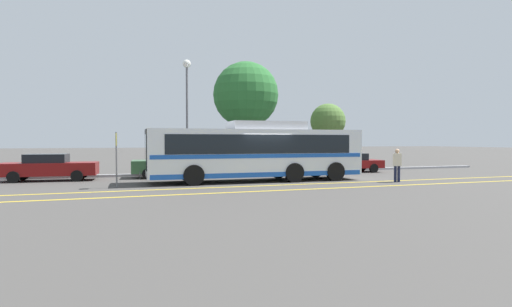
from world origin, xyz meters
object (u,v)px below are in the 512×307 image
object	(u,v)px
tree_0	(246,95)
street_lamp	(187,92)
pedestrian_0	(397,163)
parked_car_0	(49,167)
tree_1	(328,121)
parked_car_3	(350,162)
bus_stop_sign	(116,153)
parked_car_2	(284,163)
transit_bus	(256,151)
parked_car_1	(173,164)

from	to	relation	value
tree_0	street_lamp	bearing A→B (deg)	-146.89
pedestrian_0	street_lamp	world-z (taller)	street_lamp
parked_car_0	tree_1	world-z (taller)	tree_1
parked_car_3	tree_1	bearing A→B (deg)	-6.24
parked_car_3	street_lamp	bearing A→B (deg)	83.14
parked_car_0	bus_stop_sign	bearing A→B (deg)	41.10
parked_car_2	tree_0	distance (m)	7.74
pedestrian_0	bus_stop_sign	world-z (taller)	bus_stop_sign
pedestrian_0	tree_0	distance (m)	13.60
parked_car_2	tree_1	distance (m)	8.65
transit_bus	parked_car_0	xyz separation A→B (m)	(-10.45, 3.60, -0.84)
pedestrian_0	transit_bus	bearing A→B (deg)	11.81
parked_car_1	parked_car_2	distance (m)	6.85
parked_car_0	pedestrian_0	size ratio (longest dim) A/B	2.84
street_lamp	tree_0	world-z (taller)	tree_0
tree_1	parked_car_3	bearing A→B (deg)	-101.11
tree_0	tree_1	bearing A→B (deg)	-4.18
street_lamp	tree_0	bearing A→B (deg)	33.11
bus_stop_sign	tree_0	distance (m)	14.25
bus_stop_sign	parked_car_0	bearing A→B (deg)	38.47
parked_car_1	bus_stop_sign	xyz separation A→B (m)	(-3.06, -4.57, 0.83)
parked_car_1	bus_stop_sign	distance (m)	5.56
transit_bus	parked_car_3	xyz separation A→B (m)	(7.98, 3.71, -0.91)
pedestrian_0	street_lamp	bearing A→B (deg)	-8.39
parked_car_3	tree_0	xyz separation A→B (m)	(-5.77, 5.46, 4.98)
parked_car_0	parked_car_2	size ratio (longest dim) A/B	1.04
transit_bus	bus_stop_sign	xyz separation A→B (m)	(-6.97, -0.93, 0.02)
parked_car_3	street_lamp	distance (m)	11.89
parked_car_1	bus_stop_sign	world-z (taller)	bus_stop_sign
parked_car_0	parked_car_1	bearing A→B (deg)	93.98
parked_car_2	bus_stop_sign	world-z (taller)	bus_stop_sign
pedestrian_0	parked_car_3	bearing A→B (deg)	-66.65
parked_car_3	bus_stop_sign	size ratio (longest dim) A/B	1.75
pedestrian_0	tree_0	xyz separation A→B (m)	(-4.53, 11.95, 4.67)
parked_car_2	parked_car_3	size ratio (longest dim) A/B	1.06
parked_car_1	street_lamp	bearing A→B (deg)	-23.35
parked_car_0	parked_car_1	xyz separation A→B (m)	(6.53, 0.04, 0.03)
street_lamp	parked_car_0	bearing A→B (deg)	-163.09
parked_car_1	parked_car_3	size ratio (longest dim) A/B	1.06
parked_car_2	pedestrian_0	xyz separation A→B (m)	(3.82, -6.03, 0.27)
tree_0	pedestrian_0	bearing A→B (deg)	-69.24
parked_car_1	parked_car_0	bearing A→B (deg)	93.92
tree_1	transit_bus	bearing A→B (deg)	-135.90
transit_bus	street_lamp	bearing A→B (deg)	25.81
bus_stop_sign	tree_1	bearing A→B (deg)	-57.89
bus_stop_sign	parked_car_3	bearing A→B (deg)	-71.75
parked_car_0	tree_1	distance (m)	20.28
transit_bus	pedestrian_0	size ratio (longest dim) A/B	6.73
parked_car_2	bus_stop_sign	xyz separation A→B (m)	(-9.89, -4.19, 0.88)
parked_car_2	tree_0	size ratio (longest dim) A/B	0.58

